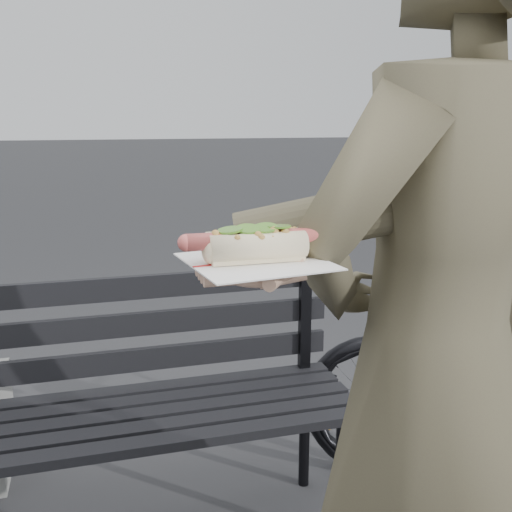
# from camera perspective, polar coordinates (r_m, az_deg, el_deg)

# --- Properties ---
(park_bench) EXTENTS (1.50, 0.44, 0.88)m
(park_bench) POSITION_cam_1_polar(r_m,az_deg,el_deg) (2.03, -13.10, -12.53)
(park_bench) COLOR black
(park_bench) RESTS_ON ground
(person) EXTENTS (0.78, 0.65, 1.84)m
(person) POSITION_cam_1_polar(r_m,az_deg,el_deg) (1.19, 16.63, -10.61)
(person) COLOR brown
(person) RESTS_ON ground
(held_hotdog) EXTENTS (0.62, 0.31, 0.20)m
(held_hotdog) POSITION_cam_1_polar(r_m,az_deg,el_deg) (0.98, 9.42, 3.41)
(held_hotdog) COLOR brown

